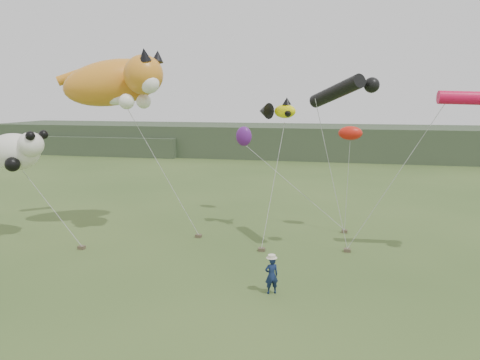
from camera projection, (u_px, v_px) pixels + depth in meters
name	position (u px, v px, depth m)	size (l,w,h in m)	color
ground	(247.00, 289.00, 18.78)	(120.00, 120.00, 0.00)	#385123
headland	(293.00, 141.00, 62.06)	(90.00, 13.00, 4.00)	#2D3D28
festival_attendant	(272.00, 275.00, 18.24)	(0.54, 0.36, 1.49)	#111E42
sandbag_anchors	(248.00, 242.00, 24.57)	(13.51, 6.22, 0.17)	brown
cat_kite	(120.00, 82.00, 25.68)	(7.37, 5.14, 3.39)	orange
fish_kite	(277.00, 111.00, 25.63)	(2.48, 1.64, 1.20)	#F3ED08
tube_kites	(402.00, 93.00, 21.43)	(9.32, 3.23, 1.55)	black
panda_kite	(17.00, 151.00, 24.70)	(3.45, 2.23, 2.14)	white
misc_kites	(288.00, 135.00, 28.36)	(7.91, 3.85, 1.56)	red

